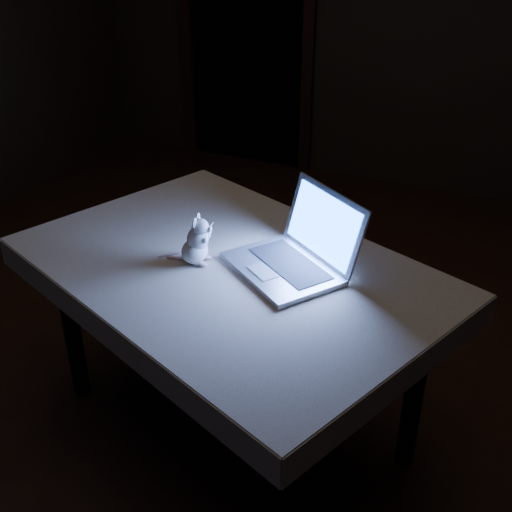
% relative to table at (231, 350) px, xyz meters
% --- Properties ---
extents(floor, '(5.00, 5.00, 0.00)m').
position_rel_table_xyz_m(floor, '(-0.10, 0.17, -0.36)').
color(floor, black).
rests_on(floor, ground).
extents(doorway, '(1.06, 0.36, 2.13)m').
position_rel_table_xyz_m(doorway, '(-1.20, 2.67, 0.70)').
color(doorway, black).
rests_on(doorway, back_wall).
extents(table, '(1.58, 1.31, 0.72)m').
position_rel_table_xyz_m(table, '(0.00, 0.00, 0.00)').
color(table, black).
rests_on(table, floor).
extents(tablecloth, '(1.70, 1.41, 0.10)m').
position_rel_table_xyz_m(tablecloth, '(-0.01, 0.03, 0.32)').
color(tablecloth, beige).
rests_on(tablecloth, table).
extents(laptop, '(0.50, 0.49, 0.26)m').
position_rel_table_xyz_m(laptop, '(0.18, 0.03, 0.50)').
color(laptop, '#ADACB1').
rests_on(laptop, tablecloth).
extents(plush_mouse, '(0.14, 0.14, 0.18)m').
position_rel_table_xyz_m(plush_mouse, '(-0.12, -0.03, 0.46)').
color(plush_mouse, silver).
rests_on(plush_mouse, tablecloth).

